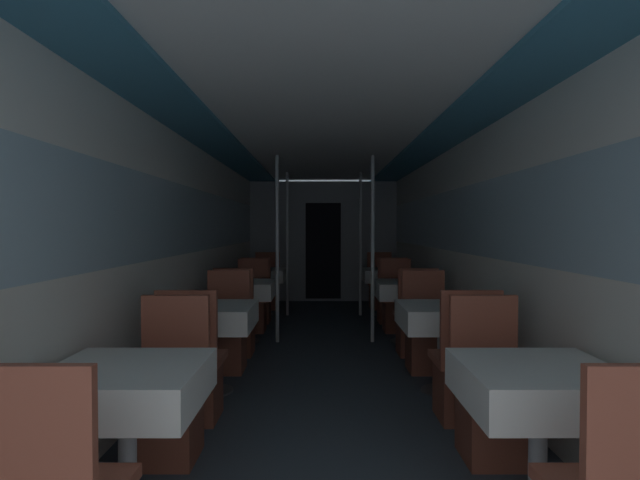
{
  "coord_description": "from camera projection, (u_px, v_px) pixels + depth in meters",
  "views": [
    {
      "loc": [
        -0.06,
        -1.4,
        1.34
      ],
      "look_at": [
        -0.07,
        2.59,
        1.24
      ],
      "focal_mm": 28.0,
      "sensor_mm": 36.0,
      "label": 1
    }
  ],
  "objects": [
    {
      "name": "ceiling_panel",
      "position": [
        327.0,
        141.0,
        5.06
      ],
      "size": [
        2.72,
        10.16,
        0.07
      ],
      "color": "white",
      "rests_on": "wall_left"
    },
    {
      "name": "dining_table_right_3",
      "position": [
        387.0,
        276.0,
        7.59
      ],
      "size": [
        0.68,
        0.68,
        0.71
      ],
      "color": "#4C4C51",
      "rests_on": "ground_plane"
    },
    {
      "name": "dining_table_left_2",
      "position": [
        246.0,
        291.0,
        5.82
      ],
      "size": [
        0.68,
        0.68,
        0.71
      ],
      "color": "#4C4C51",
      "rests_on": "ground_plane"
    },
    {
      "name": "bulkhead_far",
      "position": [
        325.0,
        242.0,
        9.09
      ],
      "size": [
        2.66,
        0.09,
        2.17
      ],
      "color": "gray",
      "rests_on": "ground_plane"
    },
    {
      "name": "chair_right_near_1",
      "position": [
        466.0,
        380.0,
        3.44
      ],
      "size": [
        0.41,
        0.41,
        0.93
      ],
      "color": "brown",
      "rests_on": "ground_plane"
    },
    {
      "name": "chair_left_near_3",
      "position": [
        259.0,
        302.0,
        6.99
      ],
      "size": [
        0.41,
        0.41,
        0.93
      ],
      "color": "brown",
      "rests_on": "ground_plane"
    },
    {
      "name": "chair_left_far_0",
      "position": [
        170.0,
        409.0,
        2.89
      ],
      "size": [
        0.41,
        0.41,
        0.93
      ],
      "rotation": [
        0.0,
        0.0,
        3.14
      ],
      "color": "brown",
      "rests_on": "ground_plane"
    },
    {
      "name": "support_pole_left_2",
      "position": [
        279.0,
        249.0,
        5.81
      ],
      "size": [
        0.04,
        0.04,
        2.17
      ],
      "color": "silver",
      "rests_on": "ground_plane"
    },
    {
      "name": "chair_right_near_3",
      "position": [
        393.0,
        302.0,
        6.99
      ],
      "size": [
        0.41,
        0.41,
        0.93
      ],
      "color": "brown",
      "rests_on": "ground_plane"
    },
    {
      "name": "wall_right",
      "position": [
        460.0,
        248.0,
        5.08
      ],
      "size": [
        0.05,
        10.16,
        2.17
      ],
      "color": "silver",
      "rests_on": "ground_plane"
    },
    {
      "name": "chair_right_far_3",
      "position": [
        382.0,
        291.0,
        8.2
      ],
      "size": [
        0.41,
        0.41,
        0.93
      ],
      "rotation": [
        0.0,
        0.0,
        3.14
      ],
      "color": "brown",
      "rests_on": "ground_plane"
    },
    {
      "name": "chair_left_near_2",
      "position": [
        238.0,
        328.0,
        5.22
      ],
      "size": [
        0.41,
        0.41,
        0.93
      ],
      "color": "brown",
      "rests_on": "ground_plane"
    },
    {
      "name": "support_pole_left_3",
      "position": [
        289.0,
        244.0,
        7.58
      ],
      "size": [
        0.04,
        0.04,
        2.17
      ],
      "color": "silver",
      "rests_on": "ground_plane"
    },
    {
      "name": "dining_table_right_1",
      "position": [
        444.0,
        319.0,
        4.04
      ],
      "size": [
        0.68,
        0.68,
        0.71
      ],
      "color": "#4C4C51",
      "rests_on": "ground_plane"
    },
    {
      "name": "chair_right_far_2",
      "position": [
        399.0,
        309.0,
        6.43
      ],
      "size": [
        0.41,
        0.41,
        0.93
      ],
      "rotation": [
        0.0,
        0.0,
        3.14
      ],
      "color": "brown",
      "rests_on": "ground_plane"
    },
    {
      "name": "chair_right_far_1",
      "position": [
        428.0,
        340.0,
        4.65
      ],
      "size": [
        0.41,
        0.41,
        0.93
      ],
      "rotation": [
        0.0,
        0.0,
        3.14
      ],
      "color": "brown",
      "rests_on": "ground_plane"
    },
    {
      "name": "chair_left_near_1",
      "position": [
        195.0,
        379.0,
        3.45
      ],
      "size": [
        0.41,
        0.41,
        0.93
      ],
      "color": "brown",
      "rests_on": "ground_plane"
    },
    {
      "name": "wall_left",
      "position": [
        195.0,
        248.0,
        5.09
      ],
      "size": [
        0.05,
        10.16,
        2.17
      ],
      "color": "silver",
      "rests_on": "ground_plane"
    },
    {
      "name": "support_pole_right_2",
      "position": [
        374.0,
        249.0,
        5.8
      ],
      "size": [
        0.04,
        0.04,
        2.17
      ],
      "color": "silver",
      "rests_on": "ground_plane"
    },
    {
      "name": "chair_right_far_0",
      "position": [
        494.0,
        409.0,
        2.88
      ],
      "size": [
        0.41,
        0.41,
        0.93
      ],
      "rotation": [
        0.0,
        0.0,
        3.14
      ],
      "color": "brown",
      "rests_on": "ground_plane"
    },
    {
      "name": "dining_table_left_0",
      "position": [
        129.0,
        390.0,
        2.27
      ],
      "size": [
        0.68,
        0.68,
        0.71
      ],
      "color": "#4C4C51",
      "rests_on": "ground_plane"
    },
    {
      "name": "dining_table_right_2",
      "position": [
        407.0,
        291.0,
        5.81
      ],
      "size": [
        0.68,
        0.68,
        0.71
      ],
      "color": "#4C4C51",
      "rests_on": "ground_plane"
    },
    {
      "name": "chair_left_far_2",
      "position": [
        254.0,
        309.0,
        6.43
      ],
      "size": [
        0.41,
        0.41,
        0.93
      ],
      "rotation": [
        0.0,
        0.0,
        3.14
      ],
      "color": "brown",
      "rests_on": "ground_plane"
    },
    {
      "name": "dining_table_left_1",
      "position": [
        213.0,
        319.0,
        4.05
      ],
      "size": [
        0.68,
        0.68,
        0.71
      ],
      "color": "#4C4C51",
      "rests_on": "ground_plane"
    },
    {
      "name": "chair_left_far_3",
      "position": [
        268.0,
        291.0,
        8.21
      ],
      "size": [
        0.41,
        0.41,
        0.93
      ],
      "rotation": [
        0.0,
        0.0,
        3.14
      ],
      "color": "brown",
      "rests_on": "ground_plane"
    },
    {
      "name": "chair_left_far_1",
      "position": [
        228.0,
        340.0,
        4.66
      ],
      "size": [
        0.41,
        0.41,
        0.93
      ],
      "rotation": [
        0.0,
        0.0,
        3.14
      ],
      "color": "brown",
      "rests_on": "ground_plane"
    },
    {
      "name": "dining_table_right_0",
      "position": [
        540.0,
        390.0,
        2.27
      ],
      "size": [
        0.68,
        0.68,
        0.71
      ],
      "color": "#4C4C51",
      "rests_on": "ground_plane"
    },
    {
      "name": "support_pole_right_3",
      "position": [
        362.0,
        244.0,
        7.57
      ],
      "size": [
        0.04,
        0.04,
        2.17
      ],
      "color": "silver",
      "rests_on": "ground_plane"
    },
    {
      "name": "dining_table_left_3",
      "position": [
        264.0,
        276.0,
        7.59
      ],
      "size": [
        0.68,
        0.68,
        0.71
      ],
      "color": "#4C4C51",
      "rests_on": "ground_plane"
    },
    {
      "name": "chair_right_near_2",
      "position": [
        417.0,
        328.0,
        5.21
      ],
      "size": [
        0.41,
        0.41,
        0.93
      ],
      "color": "brown",
      "rests_on": "ground_plane"
    }
  ]
}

